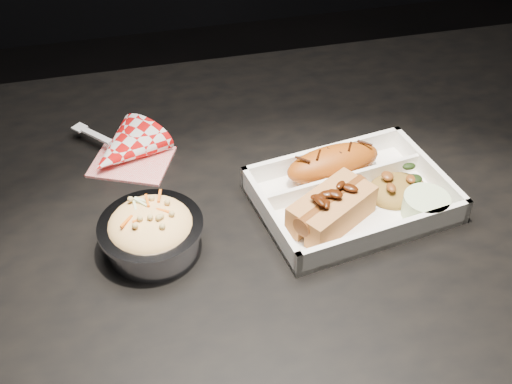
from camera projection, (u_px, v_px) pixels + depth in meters
dining_table at (271, 247)px, 0.94m from camera, size 1.20×0.80×0.75m
food_tray at (351, 198)px, 0.87m from camera, size 0.28×0.22×0.04m
fried_pastry at (333, 163)px, 0.89m from camera, size 0.15×0.08×0.05m
hotdog at (332, 207)px, 0.82m from camera, size 0.13×0.11×0.06m
fried_rice_mound at (398, 184)px, 0.87m from camera, size 0.10×0.08×0.03m
cupcake_liner at (425, 206)px, 0.84m from camera, size 0.06×0.06×0.03m
foil_coleslaw_cup at (151, 231)px, 0.79m from camera, size 0.13×0.13×0.07m
napkin_fork at (123, 150)px, 0.93m from camera, size 0.15×0.15×0.10m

